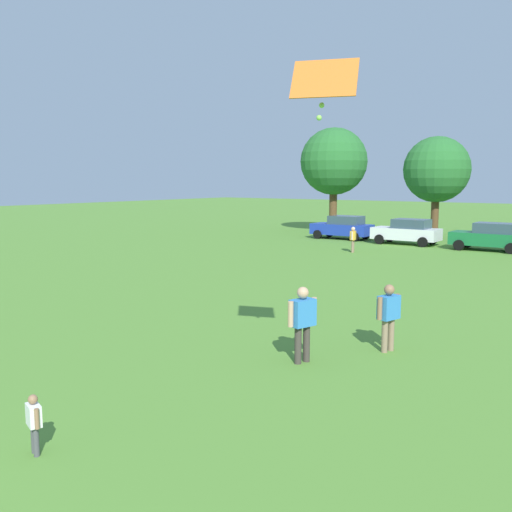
% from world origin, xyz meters
% --- Properties ---
extents(ground_plane, '(160.00, 160.00, 0.00)m').
position_xyz_m(ground_plane, '(0.00, 30.00, 0.00)').
color(ground_plane, '#568C33').
extents(child_kite_flyer, '(0.43, 0.27, 0.96)m').
position_xyz_m(child_kite_flyer, '(0.66, 4.74, 0.57)').
color(child_kite_flyer, '#4C4C51').
rests_on(child_kite_flyer, ground).
extents(adult_bystander, '(0.48, 0.82, 1.79)m').
position_xyz_m(adult_bystander, '(1.72, 10.93, 1.06)').
color(adult_bystander, '#3F3833').
rests_on(adult_bystander, ground).
extents(bystander_near_trees, '(0.45, 0.77, 1.68)m').
position_xyz_m(bystander_near_trees, '(2.99, 12.89, 1.00)').
color(bystander_near_trees, '#8C7259').
rests_on(bystander_near_trees, ground).
extents(bystander_midfield, '(0.39, 0.69, 1.50)m').
position_xyz_m(bystander_midfield, '(-6.26, 29.98, 0.89)').
color(bystander_midfield, '#8C7259').
rests_on(bystander_midfield, ground).
extents(kite, '(1.30, 0.91, 1.12)m').
position_xyz_m(kite, '(3.10, 9.27, 5.96)').
color(kite, orange).
extents(parked_car_blue_0, '(4.30, 2.02, 1.68)m').
position_xyz_m(parked_car_blue_0, '(-10.18, 36.41, 0.86)').
color(parked_car_blue_0, '#1E38AD').
rests_on(parked_car_blue_0, ground).
extents(parked_car_white_1, '(4.30, 2.02, 1.68)m').
position_xyz_m(parked_car_white_1, '(-5.19, 35.83, 0.86)').
color(parked_car_white_1, white).
rests_on(parked_car_white_1, ground).
extents(parked_car_green_2, '(4.30, 2.02, 1.68)m').
position_xyz_m(parked_car_green_2, '(0.08, 35.46, 0.86)').
color(parked_car_green_2, '#196B38').
rests_on(parked_car_green_2, ground).
extents(tree_far_left, '(5.40, 5.40, 8.41)m').
position_xyz_m(tree_far_left, '(-13.49, 41.14, 5.68)').
color(tree_far_left, brown).
rests_on(tree_far_left, ground).
extents(tree_center, '(4.69, 4.69, 7.31)m').
position_xyz_m(tree_center, '(-4.95, 40.55, 4.94)').
color(tree_center, brown).
rests_on(tree_center, ground).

